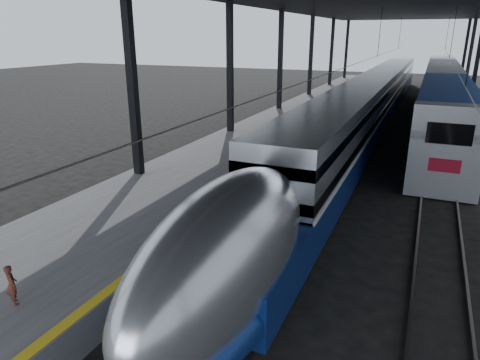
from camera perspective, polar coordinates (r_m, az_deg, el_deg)
The scene contains 8 objects.
ground at distance 13.86m, azimuth -5.66°, elevation -11.82°, with size 160.00×160.00×0.00m, color black.
platform at distance 32.45m, azimuth 6.20°, elevation 7.08°, with size 6.00×80.00×1.00m, color #4C4C4F.
yellow_strip at distance 31.64m, azimuth 11.11°, elevation 7.47°, with size 0.30×80.00×0.01m, color gold.
rails at distance 31.16m, azimuth 20.37°, elevation 4.72°, with size 6.52×80.00×0.16m.
canopy at distance 30.67m, azimuth 17.22°, elevation 21.92°, with size 18.00×75.00×9.47m.
tgv_train at distance 36.42m, azimuth 17.38°, elevation 9.82°, with size 2.80×65.20×4.01m.
second_train at distance 47.38m, azimuth 25.25°, elevation 11.13°, with size 3.06×56.05×4.22m.
child at distance 11.59m, azimuth -28.16°, elevation -12.19°, with size 0.37×0.24×1.01m, color #472117.
Camera 1 is at (5.98, -10.33, 7.04)m, focal length 32.00 mm.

